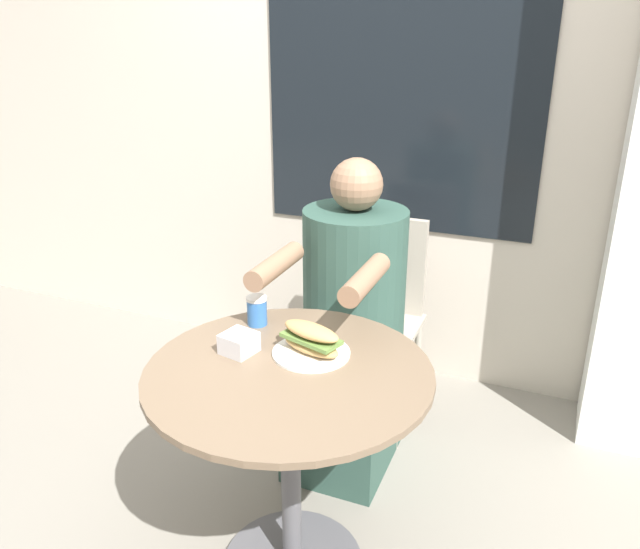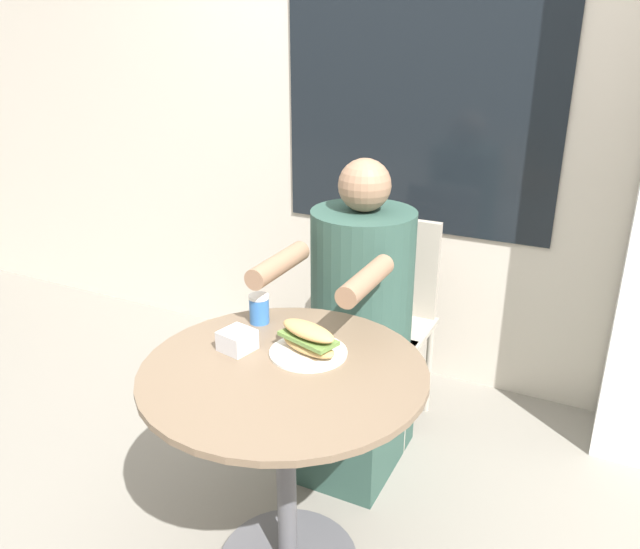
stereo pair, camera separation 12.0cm
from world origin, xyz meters
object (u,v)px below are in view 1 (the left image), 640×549
object	(u,v)px
diner_chair	(378,301)
drink_cup	(257,310)
cafe_table	(290,425)
seated_diner	(350,339)
sandwich_on_plate	(311,342)

from	to	relation	value
diner_chair	drink_cup	world-z (taller)	diner_chair
cafe_table	seated_diner	distance (m)	0.61
drink_cup	diner_chair	bearing A→B (deg)	76.70
diner_chair	cafe_table	bearing A→B (deg)	91.92
cafe_table	drink_cup	world-z (taller)	drink_cup
seated_diner	drink_cup	size ratio (longest dim) A/B	12.51
cafe_table	seated_diner	size ratio (longest dim) A/B	0.68
seated_diner	drink_cup	xyz separation A→B (m)	(-0.18, -0.39, 0.25)
drink_cup	seated_diner	bearing A→B (deg)	65.63
diner_chair	sandwich_on_plate	world-z (taller)	diner_chair
seated_diner	drink_cup	distance (m)	0.49
diner_chair	seated_diner	size ratio (longest dim) A/B	0.73
sandwich_on_plate	seated_diner	bearing A→B (deg)	96.96
cafe_table	diner_chair	distance (m)	0.96
cafe_table	drink_cup	bearing A→B (deg)	134.47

